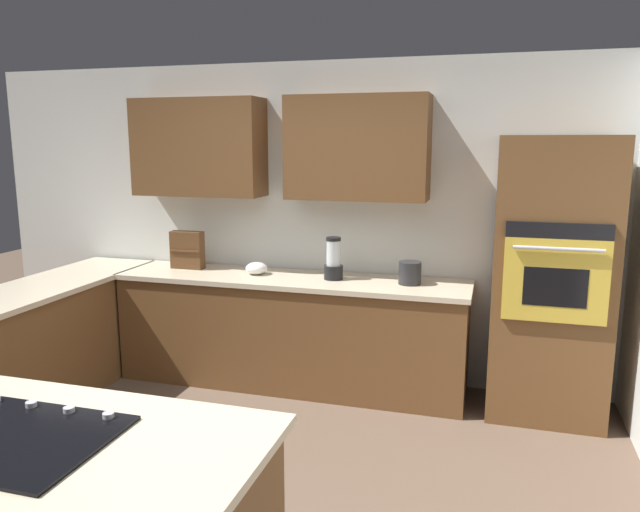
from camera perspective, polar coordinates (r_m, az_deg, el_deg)
The scene contains 13 objects.
ground_plane at distance 3.68m, azimuth -10.52°, elevation -21.76°, with size 14.00×14.00×0.00m, color brown.
wall_back at distance 5.05m, azimuth -1.43°, elevation 5.08°, with size 6.00×0.44×2.60m.
lower_cabinets_back at distance 4.98m, azimuth -2.77°, elevation -7.28°, with size 2.80×0.60×0.86m, color brown.
countertop_back at distance 4.86m, azimuth -2.81°, elevation -2.22°, with size 2.84×0.64×0.04m, color beige.
lower_cabinets_side at distance 4.90m, azimuth -27.27°, elevation -8.80°, with size 0.60×2.90×0.86m, color brown.
countertop_side at distance 4.78m, azimuth -27.73°, elevation -3.69°, with size 0.64×2.94×0.04m, color beige.
island_top at distance 2.58m, azimuth -27.34°, elevation -15.42°, with size 1.90×0.99×0.04m, color beige.
wall_oven at distance 4.59m, azimuth 20.86°, elevation -2.10°, with size 0.80×0.66×2.01m.
cooktop at distance 2.57m, azimuth -27.30°, elevation -14.82°, with size 0.76×0.56×0.03m.
blender at distance 4.75m, azimuth 1.27°, elevation -0.50°, with size 0.15×0.15×0.33m.
mixing_bowl at distance 4.97m, azimuth -5.99°, elevation -1.15°, with size 0.18×0.18×0.10m, color white.
spice_rack at distance 5.27m, azimuth -12.35°, elevation 0.56°, with size 0.28×0.11×0.32m.
kettle at distance 4.65m, azimuth 8.44°, elevation -1.58°, with size 0.17×0.17×0.17m, color #262628.
Camera 1 is at (-1.45, 2.75, 1.96)m, focal length 34.09 mm.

